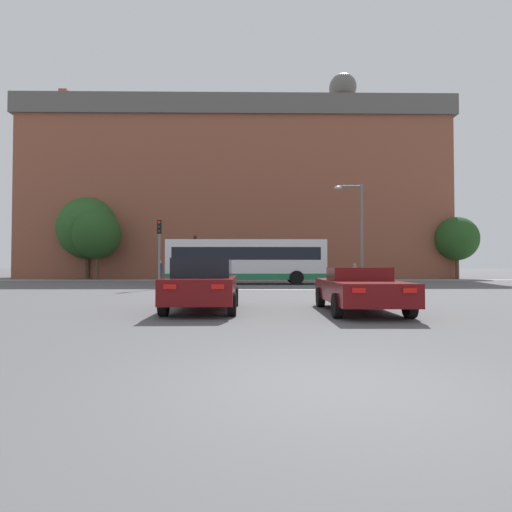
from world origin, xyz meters
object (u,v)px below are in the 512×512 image
object	(u,v)px
street_lamp_junction	(357,223)
car_roadster_right	(359,289)
traffic_light_far_left	(195,250)
pedestrian_waiting	(160,269)
traffic_light_near_left	(159,242)
pedestrian_walking_east	(355,270)
car_saloon_left	(203,284)
bus_crossing_lead	(246,261)

from	to	relation	value
street_lamp_junction	car_roadster_right	bearing A→B (deg)	-104.73
traffic_light_far_left	pedestrian_waiting	xyz separation A→B (m)	(-3.38, 0.99, -1.69)
traffic_light_far_left	traffic_light_near_left	distance (m)	13.57
pedestrian_walking_east	car_saloon_left	bearing A→B (deg)	-32.98
bus_crossing_lead	street_lamp_junction	bearing A→B (deg)	-116.96
car_roadster_right	street_lamp_junction	bearing A→B (deg)	76.35
car_roadster_right	traffic_light_far_left	bearing A→B (deg)	109.33
street_lamp_junction	pedestrian_walking_east	distance (m)	13.23
car_saloon_left	traffic_light_near_left	world-z (taller)	traffic_light_near_left
bus_crossing_lead	traffic_light_far_left	xyz separation A→B (m)	(-4.82, 7.44, 1.04)
car_roadster_right	bus_crossing_lead	bearing A→B (deg)	102.18
bus_crossing_lead	traffic_light_far_left	bearing A→B (deg)	32.94
pedestrian_walking_east	pedestrian_waiting	bearing A→B (deg)	-98.32
bus_crossing_lead	pedestrian_waiting	size ratio (longest dim) A/B	6.35
bus_crossing_lead	pedestrian_walking_east	distance (m)	13.56
traffic_light_near_left	street_lamp_junction	xyz separation A→B (m)	(12.16, 2.47, 1.38)
car_saloon_left	street_lamp_junction	bearing A→B (deg)	58.15
pedestrian_waiting	pedestrian_walking_east	distance (m)	18.48
traffic_light_far_left	pedestrian_walking_east	xyz separation A→B (m)	(15.09, 1.37, -1.86)
car_saloon_left	car_roadster_right	xyz separation A→B (m)	(4.57, -0.38, -0.12)
street_lamp_junction	pedestrian_walking_east	bearing A→B (deg)	76.05
bus_crossing_lead	traffic_light_near_left	size ratio (longest dim) A/B	2.87
traffic_light_far_left	pedestrian_walking_east	bearing A→B (deg)	5.19
car_roadster_right	bus_crossing_lead	distance (m)	18.09
pedestrian_waiting	traffic_light_near_left	bearing A→B (deg)	163.41
car_roadster_right	bus_crossing_lead	world-z (taller)	bus_crossing_lead
car_roadster_right	traffic_light_far_left	xyz separation A→B (m)	(-8.30, 25.16, 2.10)
pedestrian_waiting	street_lamp_junction	bearing A→B (deg)	-157.21
pedestrian_walking_east	car_roadster_right	bearing A→B (deg)	-23.85
traffic_light_near_left	street_lamp_junction	size ratio (longest dim) A/B	0.60
traffic_light_near_left	pedestrian_walking_east	xyz separation A→B (m)	(15.26, 14.93, -1.79)
car_saloon_left	bus_crossing_lead	xyz separation A→B (m)	(1.10, 17.34, 0.94)
car_saloon_left	car_roadster_right	distance (m)	4.59
bus_crossing_lead	pedestrian_walking_east	xyz separation A→B (m)	(10.27, 8.81, -0.83)
car_roadster_right	traffic_light_near_left	size ratio (longest dim) A/B	1.14
car_roadster_right	pedestrian_waiting	size ratio (longest dim) A/B	2.53
traffic_light_near_left	pedestrian_walking_east	size ratio (longest dim) A/B	2.56
street_lamp_junction	bus_crossing_lead	bearing A→B (deg)	153.04
bus_crossing_lead	traffic_light_near_left	bearing A→B (deg)	140.82
bus_crossing_lead	traffic_light_far_left	world-z (taller)	traffic_light_far_left
street_lamp_junction	pedestrian_waiting	xyz separation A→B (m)	(-15.38, 12.09, -3.01)
car_roadster_right	pedestrian_waiting	distance (m)	28.65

